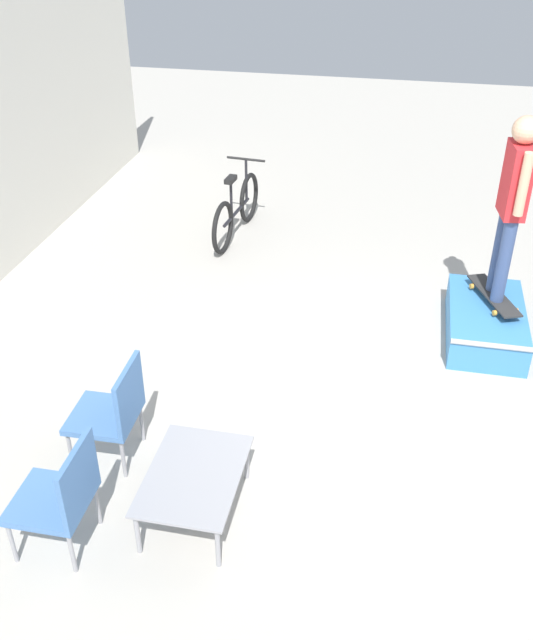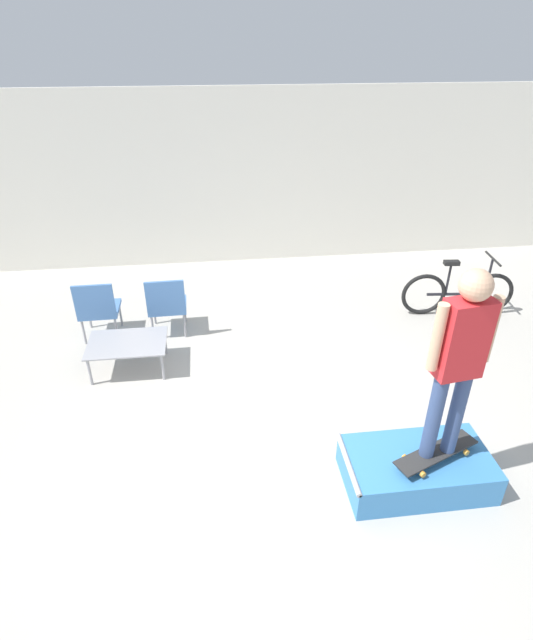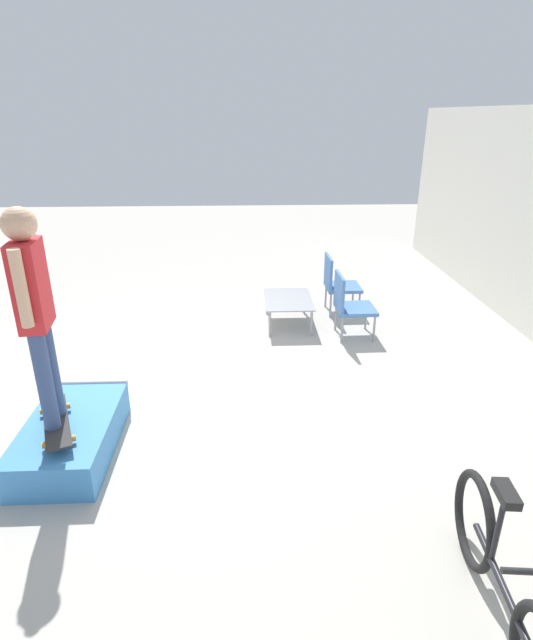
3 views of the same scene
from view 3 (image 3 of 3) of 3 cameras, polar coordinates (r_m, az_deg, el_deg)
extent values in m
plane|color=#B7B2A8|center=(6.00, -10.53, -6.65)|extent=(24.00, 24.00, 0.00)
cube|color=#3D84C6|center=(4.99, -21.39, -12.24)|extent=(1.36, 0.75, 0.33)
cylinder|color=#B7B7BC|center=(5.46, -19.51, -6.78)|extent=(0.05, 0.75, 0.05)
cube|color=#2D2D2D|center=(4.77, -22.88, -10.56)|extent=(0.89, 0.51, 0.02)
cylinder|color=gold|center=(4.56, -21.16, -12.46)|extent=(0.06, 0.05, 0.05)
cylinder|color=gold|center=(4.56, -24.08, -12.92)|extent=(0.06, 0.05, 0.05)
cylinder|color=gold|center=(5.02, -21.69, -9.11)|extent=(0.06, 0.05, 0.05)
cylinder|color=gold|center=(5.03, -24.31, -9.52)|extent=(0.06, 0.05, 0.05)
cylinder|color=#384C7A|center=(4.65, -23.45, -5.16)|extent=(0.13, 0.13, 0.88)
cylinder|color=#384C7A|center=(4.46, -24.01, -6.45)|extent=(0.13, 0.13, 0.88)
cube|color=red|center=(4.27, -25.36, 3.60)|extent=(0.40, 0.25, 0.70)
cylinder|color=#D8A884|center=(4.47, -24.77, 5.21)|extent=(0.09, 0.09, 0.59)
cylinder|color=#D8A884|center=(4.03, -26.25, 3.21)|extent=(0.09, 0.09, 0.59)
sphere|color=#D8A884|center=(4.16, -26.45, 9.81)|extent=(0.26, 0.26, 0.26)
cube|color=#9E9EA3|center=(7.26, 2.50, 2.37)|extent=(0.97, 0.68, 0.02)
cylinder|color=#9E9EA3|center=(7.72, 0.06, 2.07)|extent=(0.04, 0.04, 0.38)
cylinder|color=#9E9EA3|center=(6.91, 0.39, -0.44)|extent=(0.04, 0.04, 0.38)
cylinder|color=#9E9EA3|center=(7.77, 4.33, 2.14)|extent=(0.04, 0.04, 0.38)
cylinder|color=#9E9EA3|center=(6.96, 5.15, -0.36)|extent=(0.04, 0.04, 0.38)
cylinder|color=#99999E|center=(7.73, 10.54, 1.72)|extent=(0.03, 0.03, 0.38)
cylinder|color=#99999E|center=(8.13, 9.85, 2.82)|extent=(0.03, 0.03, 0.38)
cylinder|color=#99999E|center=(7.64, 7.33, 1.67)|extent=(0.03, 0.03, 0.38)
cylinder|color=#99999E|center=(8.05, 6.79, 2.78)|extent=(0.03, 0.03, 0.38)
cube|color=#4C7AB7|center=(7.81, 8.72, 3.74)|extent=(0.53, 0.53, 0.05)
cube|color=#4C7AB7|center=(7.69, 7.08, 5.56)|extent=(0.52, 0.05, 0.47)
cylinder|color=#99999E|center=(6.90, 12.20, -1.01)|extent=(0.03, 0.03, 0.38)
cylinder|color=#99999E|center=(7.29, 11.30, 0.36)|extent=(0.03, 0.03, 0.38)
cylinder|color=#99999E|center=(6.79, 8.63, -1.12)|extent=(0.03, 0.03, 0.38)
cylinder|color=#99999E|center=(7.19, 7.91, 0.28)|extent=(0.03, 0.03, 0.38)
cube|color=#4C7AB7|center=(6.96, 10.13, 1.28)|extent=(0.53, 0.53, 0.05)
cube|color=#4C7AB7|center=(6.82, 8.32, 3.27)|extent=(0.52, 0.05, 0.47)
torus|color=black|center=(3.91, 22.60, -20.31)|extent=(0.67, 0.13, 0.66)
cylinder|color=black|center=(3.58, 25.36, -25.70)|extent=(0.92, 0.13, 0.04)
cylinder|color=black|center=(3.53, 24.94, -20.88)|extent=(0.04, 0.04, 0.48)
cube|color=black|center=(3.36, 25.73, -17.45)|extent=(0.23, 0.12, 0.06)
camera|label=1|loc=(10.46, -7.07, 28.97)|focal=40.00mm
camera|label=2|loc=(7.49, -46.86, 23.10)|focal=28.00mm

